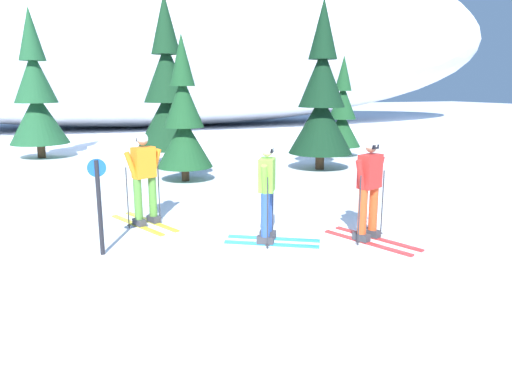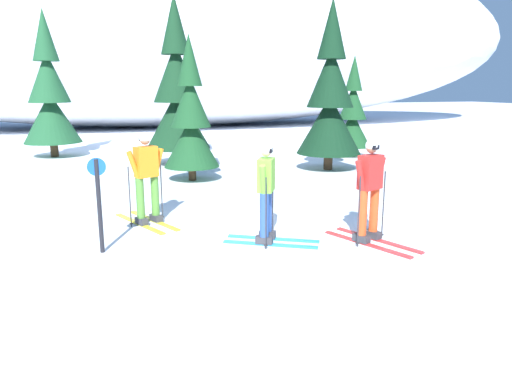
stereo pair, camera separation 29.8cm
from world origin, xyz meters
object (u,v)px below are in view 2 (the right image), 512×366
Objects in this scene: skier_red_jacket at (370,189)px; skier_lime_jacket at (267,192)px; trail_marker_post at (99,200)px; pine_tree_far_left at (50,96)px; pine_tree_center_right at (330,100)px; skier_orange_jacket at (147,177)px; pine_tree_far_right at (353,115)px; pine_tree_center_left at (191,121)px; pine_tree_center at (177,95)px.

skier_red_jacket is 1.73m from skier_lime_jacket.
pine_tree_far_left is at bearing 98.98° from trail_marker_post.
skier_red_jacket is 13.64m from pine_tree_far_left.
trail_marker_post is (-6.80, -5.66, -1.32)m from pine_tree_center_right.
skier_orange_jacket is 1.60m from trail_marker_post.
pine_tree_center_right reaches higher than pine_tree_far_right.
skier_red_jacket reaches higher than trail_marker_post.
pine_tree_center_right is at bearing 5.01° from pine_tree_center_left.
skier_orange_jacket is at bearing 58.42° from trail_marker_post.
skier_orange_jacket is 1.17× the size of trail_marker_post.
pine_tree_center is at bearing 150.29° from pine_tree_center_right.
pine_tree_center is at bearing 76.75° from skier_orange_jacket.
skier_red_jacket is 9.91m from pine_tree_far_right.
pine_tree_far_left is at bearing 104.79° from skier_orange_jacket.
skier_lime_jacket is (1.81, -1.70, -0.04)m from skier_orange_jacket.
pine_tree_center is at bearing 178.02° from pine_tree_far_right.
pine_tree_center is 8.63m from trail_marker_post.
pine_tree_far_left is 7.35m from pine_tree_center_left.
pine_tree_center_right is (4.15, 6.00, 1.30)m from skier_lime_jacket.
pine_tree_center_left is at bearing -174.99° from pine_tree_center_right.
skier_lime_jacket is at bearing 163.45° from skier_red_jacket.
pine_tree_far_right reaches higher than skier_lime_jacket.
pine_tree_center_right is at bearing -33.32° from pine_tree_far_left.
trail_marker_post is (1.79, -11.30, -1.38)m from pine_tree_far_left.
pine_tree_far_right is at bearing 22.18° from pine_tree_center_left.
pine_tree_center_left is 5.84m from trail_marker_post.
skier_orange_jacket reaches higher than trail_marker_post.
pine_tree_far_left reaches higher than skier_lime_jacket.
pine_tree_center_right reaches higher than skier_lime_jacket.
skier_red_jacket is at bearing -63.34° from pine_tree_far_left.
pine_tree_far_left is at bearing 146.68° from pine_tree_center_right.
skier_orange_jacket is at bearing 147.66° from skier_red_jacket.
pine_tree_center_right is (8.58, -5.64, -0.06)m from pine_tree_far_left.
pine_tree_far_right reaches higher than skier_red_jacket.
pine_tree_center is 5.02m from pine_tree_center_right.
skier_lime_jacket is 1.11× the size of trail_marker_post.
pine_tree_center_right reaches higher than trail_marker_post.
pine_tree_center is (-1.87, 8.98, 1.40)m from skier_red_jacket.
trail_marker_post is at bearing -140.21° from pine_tree_center_right.
pine_tree_center is 1.06× the size of pine_tree_center_right.
pine_tree_far_left is at bearing 110.86° from skier_lime_jacket.
pine_tree_center_left reaches higher than pine_tree_far_right.
skier_lime_jacket is 0.31× the size of pine_tree_center.
pine_tree_center reaches higher than skier_orange_jacket.
pine_tree_center is (4.22, -3.15, 0.07)m from pine_tree_far_left.
pine_tree_center_right reaches higher than pine_tree_center_left.
skier_red_jacket is at bearing -111.00° from pine_tree_center_right.
skier_orange_jacket is at bearing -75.21° from pine_tree_far_left.
pine_tree_far_right is (10.67, -3.38, -0.68)m from pine_tree_far_left.
skier_red_jacket is at bearing -78.24° from pine_tree_center.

